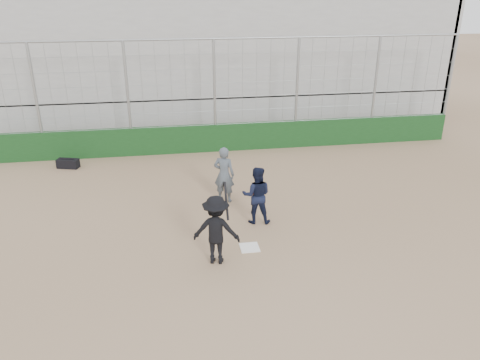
{
  "coord_description": "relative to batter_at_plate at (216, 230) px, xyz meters",
  "views": [
    {
      "loc": [
        -1.74,
        -9.32,
        5.74
      ],
      "look_at": [
        0.0,
        1.4,
        1.15
      ],
      "focal_mm": 35.0,
      "sensor_mm": 36.0,
      "label": 1
    }
  ],
  "objects": [
    {
      "name": "ground",
      "position": [
        0.82,
        0.43,
        -0.8
      ],
      "size": [
        90.0,
        90.0,
        0.0
      ],
      "primitive_type": "plane",
      "color": "brown",
      "rests_on": "ground"
    },
    {
      "name": "home_plate",
      "position": [
        0.82,
        0.43,
        -0.78
      ],
      "size": [
        0.44,
        0.44,
        0.02
      ],
      "primitive_type": "cube",
      "color": "white",
      "rests_on": "ground"
    },
    {
      "name": "backstop",
      "position": [
        0.82,
        7.43,
        0.16
      ],
      "size": [
        18.1,
        0.25,
        4.04
      ],
      "color": "#103313",
      "rests_on": "ground"
    },
    {
      "name": "bleachers",
      "position": [
        0.82,
        12.38,
        2.13
      ],
      "size": [
        20.25,
        6.7,
        6.98
      ],
      "color": "gray",
      "rests_on": "ground"
    },
    {
      "name": "batter_at_plate",
      "position": [
        0.0,
        0.0,
        0.0
      ],
      "size": [
        1.14,
        0.85,
        1.76
      ],
      "color": "black",
      "rests_on": "ground"
    },
    {
      "name": "catcher_crouched",
      "position": [
        1.22,
        1.66,
        -0.27
      ],
      "size": [
        0.85,
        0.72,
        1.05
      ],
      "color": "black",
      "rests_on": "ground"
    },
    {
      "name": "umpire",
      "position": [
        0.58,
        3.09,
        -0.07
      ],
      "size": [
        0.69,
        0.59,
        1.45
      ],
      "primitive_type": "imported",
      "rotation": [
        0.0,
        0.0,
        2.73
      ],
      "color": "#434C55",
      "rests_on": "ground"
    },
    {
      "name": "equipment_bag",
      "position": [
        -4.27,
        6.49,
        -0.64
      ],
      "size": [
        0.77,
        0.49,
        0.34
      ],
      "color": "black",
      "rests_on": "ground"
    }
  ]
}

